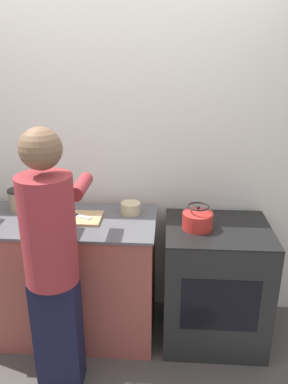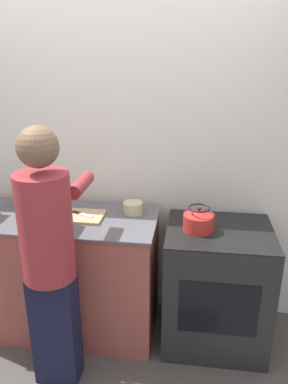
% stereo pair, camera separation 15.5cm
% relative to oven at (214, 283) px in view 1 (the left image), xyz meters
% --- Properties ---
extents(ground_plane, '(12.00, 12.00, 0.00)m').
position_rel_oven_xyz_m(ground_plane, '(-0.72, -0.31, -0.44)').
color(ground_plane, '#4C4742').
extents(wall_back, '(8.00, 0.05, 2.60)m').
position_rel_oven_xyz_m(wall_back, '(-0.72, 0.38, 0.86)').
color(wall_back, silver).
rests_on(wall_back, ground_plane).
extents(counter, '(1.38, 0.61, 0.92)m').
position_rel_oven_xyz_m(counter, '(-1.12, -0.01, 0.02)').
color(counter, '#9E4C42').
rests_on(counter, ground_plane).
extents(oven, '(0.72, 0.62, 0.89)m').
position_rel_oven_xyz_m(oven, '(0.00, 0.00, 0.00)').
color(oven, black).
rests_on(oven, ground_plane).
extents(person, '(0.34, 0.58, 1.66)m').
position_rel_oven_xyz_m(person, '(-1.01, -0.49, 0.47)').
color(person, '#161832').
rests_on(person, ground_plane).
extents(cutting_board, '(0.33, 0.24, 0.02)m').
position_rel_oven_xyz_m(cutting_board, '(-0.97, -0.00, 0.49)').
color(cutting_board, tan).
rests_on(cutting_board, counter).
extents(knife, '(0.18, 0.11, 0.01)m').
position_rel_oven_xyz_m(knife, '(-0.96, 0.01, 0.50)').
color(knife, silver).
rests_on(knife, cutting_board).
extents(kettle, '(0.21, 0.21, 0.16)m').
position_rel_oven_xyz_m(kettle, '(-0.15, -0.02, 0.51)').
color(kettle, red).
rests_on(kettle, oven).
extents(bowl_prep, '(0.14, 0.14, 0.08)m').
position_rel_oven_xyz_m(bowl_prep, '(-0.61, 0.12, 0.52)').
color(bowl_prep, '#C6B789').
rests_on(bowl_prep, counter).
extents(canister_jar, '(0.16, 0.16, 0.16)m').
position_rel_oven_xyz_m(canister_jar, '(-1.43, 0.14, 0.56)').
color(canister_jar, tan).
rests_on(canister_jar, counter).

